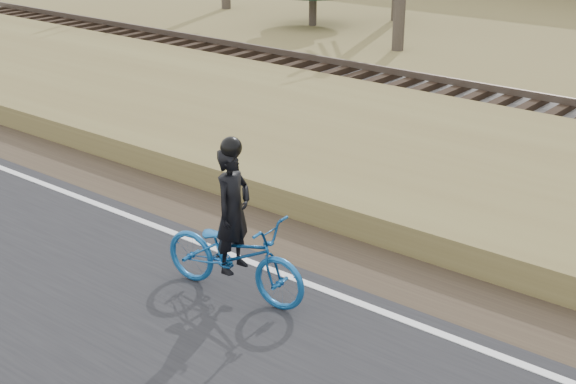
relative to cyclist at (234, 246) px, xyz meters
The scene contains 7 objects.
ground 2.54m from the cyclist, 166.62° to the left, with size 120.00×120.00×0.00m, color olive.
edge_line 2.57m from the cyclist, 162.14° to the left, with size 120.00×0.12×0.01m, color silver.
shoulder 3.03m from the cyclist, 143.34° to the left, with size 120.00×1.60×0.04m, color #473A2B.
embankment 5.34m from the cyclist, 116.44° to the left, with size 120.00×5.00×0.44m, color olive.
ballast 8.90m from the cyclist, 105.46° to the left, with size 120.00×3.00×0.45m, color slate.
railroad 8.89m from the cyclist, 105.46° to the left, with size 120.00×2.40×0.29m.
cyclist is the anchor object (origin of this frame).
Camera 1 is at (8.43, -7.07, 5.01)m, focal length 50.00 mm.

